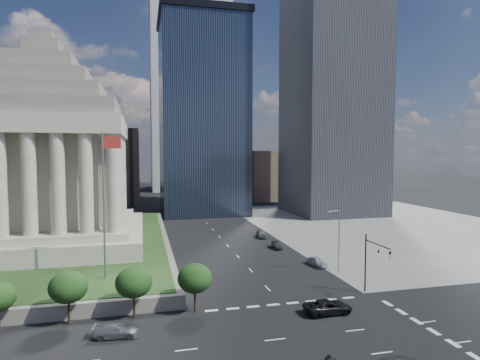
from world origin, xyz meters
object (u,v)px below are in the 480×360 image
object	(u,v)px
parked_sedan_mid	(277,245)
parked_sedan_far	(261,234)
parked_sedan_near	(317,262)
street_lamp_north	(338,237)
suv_grey	(116,331)
traffic_signal_ne	(373,257)
flagpole	(105,197)
pickup_truck	(328,307)
war_memorial	(46,140)

from	to	relation	value
parked_sedan_mid	parked_sedan_far	distance (m)	10.63
parked_sedan_near	parked_sedan_mid	size ratio (longest dim) A/B	1.05
street_lamp_north	parked_sedan_near	bearing A→B (deg)	116.35
suv_grey	street_lamp_north	bearing A→B (deg)	-59.30
traffic_signal_ne	parked_sedan_far	bearing A→B (deg)	95.10
parked_sedan_near	parked_sedan_mid	world-z (taller)	parked_sedan_near
traffic_signal_ne	suv_grey	size ratio (longest dim) A/B	1.72
suv_grey	flagpole	bearing A→B (deg)	13.66
parked_sedan_far	traffic_signal_ne	bearing A→B (deg)	-76.45
pickup_truck	parked_sedan_mid	bearing A→B (deg)	-9.07
war_memorial	suv_grey	xyz separation A→B (m)	(14.26, -38.56, -20.73)
pickup_truck	traffic_signal_ne	bearing A→B (deg)	-65.85
street_lamp_north	suv_grey	bearing A→B (deg)	-154.81
flagpole	pickup_truck	size ratio (longest dim) A/B	3.46
parked_sedan_near	parked_sedan_mid	distance (m)	13.79
parked_sedan_near	traffic_signal_ne	bearing A→B (deg)	-92.42
pickup_truck	parked_sedan_mid	xyz separation A→B (m)	(4.76, 32.39, -0.11)
street_lamp_north	suv_grey	size ratio (longest dim) A/B	2.15
traffic_signal_ne	parked_sedan_mid	xyz separation A→B (m)	(-3.50, 28.56, -4.55)
parked_sedan_mid	parked_sedan_far	world-z (taller)	parked_sedan_far
traffic_signal_ne	pickup_truck	xyz separation A→B (m)	(-8.26, -3.83, -4.45)
traffic_signal_ne	suv_grey	world-z (taller)	traffic_signal_ne
war_memorial	traffic_signal_ne	xyz separation A→B (m)	(46.50, -34.30, -16.15)
parked_sedan_near	parked_sedan_far	distance (m)	24.33
parked_sedan_mid	parked_sedan_far	bearing A→B (deg)	97.51
pickup_truck	parked_sedan_far	world-z (taller)	pickup_truck
flagpole	parked_sedan_near	distance (m)	35.85
parked_sedan_near	street_lamp_north	bearing A→B (deg)	-69.88
suv_grey	parked_sedan_mid	bearing A→B (deg)	-35.71
flagpole	parked_sedan_mid	size ratio (longest dim) A/B	4.72
war_memorial	flagpole	bearing A→B (deg)	-63.11
traffic_signal_ne	street_lamp_north	xyz separation A→B (m)	(0.83, 11.30, 0.41)
suv_grey	parked_sedan_near	distance (m)	36.70
traffic_signal_ne	parked_sedan_far	distance (m)	39.60
parked_sedan_near	parked_sedan_far	xyz separation A→B (m)	(-2.50, 24.20, 0.03)
street_lamp_north	parked_sedan_far	size ratio (longest dim) A/B	2.15
street_lamp_north	parked_sedan_near	xyz separation A→B (m)	(-1.83, 3.69, -4.90)
war_memorial	flagpole	xyz separation A→B (m)	(12.17, -24.00, -8.29)
flagpole	traffic_signal_ne	bearing A→B (deg)	-16.71
traffic_signal_ne	parked_sedan_far	size ratio (longest dim) A/B	1.72
parked_sedan_near	parked_sedan_far	world-z (taller)	parked_sedan_far
traffic_signal_ne	pickup_truck	size ratio (longest dim) A/B	1.38
traffic_signal_ne	pickup_truck	world-z (taller)	traffic_signal_ne
pickup_truck	parked_sedan_mid	size ratio (longest dim) A/B	1.37
flagpole	pickup_truck	distance (m)	32.10
suv_grey	parked_sedan_near	xyz separation A→B (m)	(31.24, 19.25, 0.08)
war_memorial	street_lamp_north	distance (m)	54.92
war_memorial	suv_grey	bearing A→B (deg)	-69.71
traffic_signal_ne	parked_sedan_mid	distance (m)	29.13
traffic_signal_ne	parked_sedan_near	size ratio (longest dim) A/B	1.80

